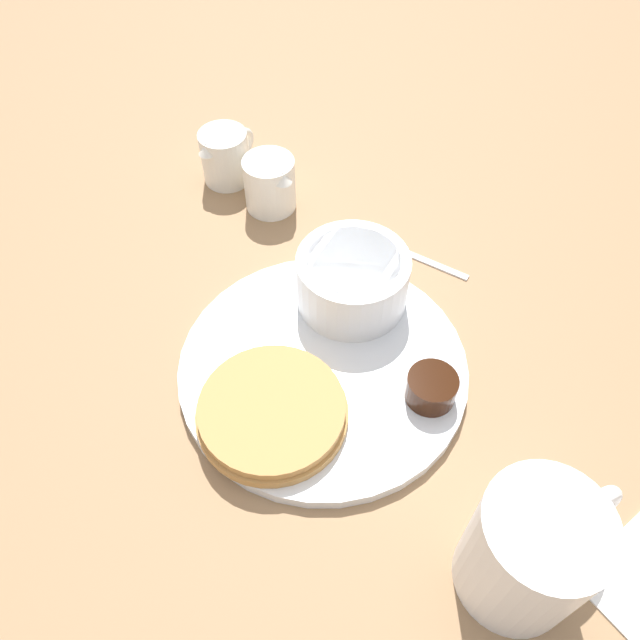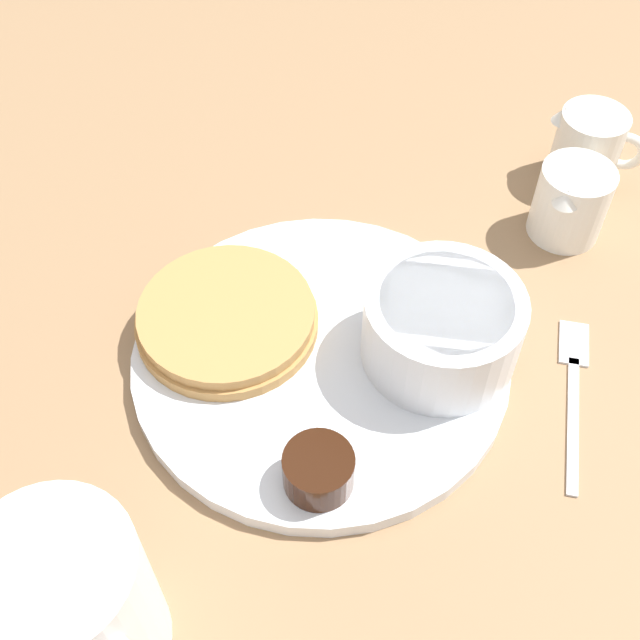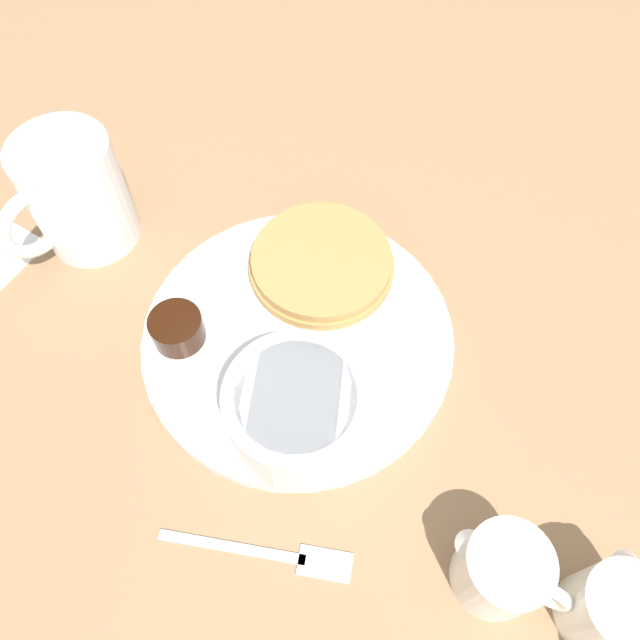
# 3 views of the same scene
# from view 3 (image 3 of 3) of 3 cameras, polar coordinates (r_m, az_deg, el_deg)

# --- Properties ---
(ground_plane) EXTENTS (4.00, 4.00, 0.00)m
(ground_plane) POSITION_cam_3_polar(r_m,az_deg,el_deg) (0.52, -2.00, -1.92)
(ground_plane) COLOR #93704C
(plate) EXTENTS (0.25, 0.25, 0.01)m
(plate) POSITION_cam_3_polar(r_m,az_deg,el_deg) (0.51, -2.02, -1.60)
(plate) COLOR white
(plate) RESTS_ON ground_plane
(pancake_stack) EXTENTS (0.13, 0.13, 0.02)m
(pancake_stack) POSITION_cam_3_polar(r_m,az_deg,el_deg) (0.53, 0.14, 5.25)
(pancake_stack) COLOR #B78447
(pancake_stack) RESTS_ON plate
(bowl) EXTENTS (0.10, 0.10, 0.05)m
(bowl) POSITION_cam_3_polar(r_m,az_deg,el_deg) (0.45, -2.10, -8.15)
(bowl) COLOR white
(bowl) RESTS_ON plate
(syrup_cup) EXTENTS (0.04, 0.04, 0.03)m
(syrup_cup) POSITION_cam_3_polar(r_m,az_deg,el_deg) (0.51, -12.93, -0.77)
(syrup_cup) COLOR black
(syrup_cup) RESTS_ON plate
(butter_ramekin) EXTENTS (0.05, 0.05, 0.04)m
(butter_ramekin) POSITION_cam_3_polar(r_m,az_deg,el_deg) (0.46, -3.87, -10.29)
(butter_ramekin) COLOR white
(butter_ramekin) RESTS_ON plate
(coffee_mug) EXTENTS (0.12, 0.08, 0.10)m
(coffee_mug) POSITION_cam_3_polar(r_m,az_deg,el_deg) (0.58, -21.52, 10.55)
(coffee_mug) COLOR white
(coffee_mug) RESTS_ON ground_plane
(creamer_pitcher_near) EXTENTS (0.06, 0.08, 0.06)m
(creamer_pitcher_near) POSITION_cam_3_polar(r_m,az_deg,el_deg) (0.44, 16.28, -21.13)
(creamer_pitcher_near) COLOR white
(creamer_pitcher_near) RESTS_ON ground_plane
(creamer_pitcher_far) EXTENTS (0.08, 0.05, 0.06)m
(creamer_pitcher_far) POSITION_cam_3_polar(r_m,az_deg,el_deg) (0.46, 25.12, -22.95)
(creamer_pitcher_far) COLOR white
(creamer_pitcher_far) RESTS_ON ground_plane
(fork) EXTENTS (0.06, 0.13, 0.00)m
(fork) POSITION_cam_3_polar(r_m,az_deg,el_deg) (0.46, -3.84, -20.67)
(fork) COLOR silver
(fork) RESTS_ON ground_plane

